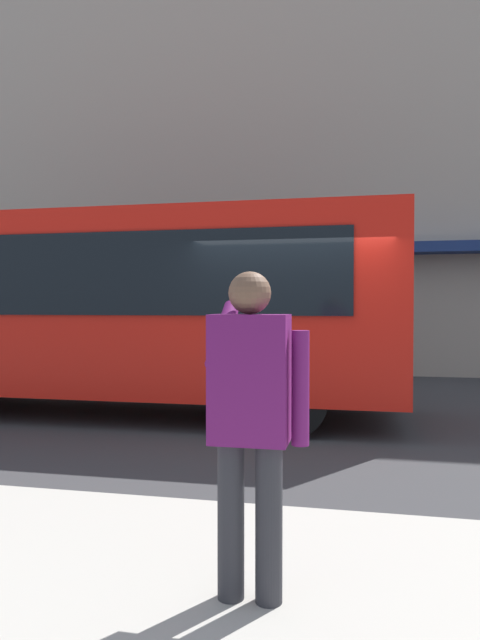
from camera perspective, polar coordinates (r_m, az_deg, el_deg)
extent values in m
plane|color=#38383A|center=(8.07, 5.66, -10.58)|extent=(60.00, 60.00, 0.00)
cube|color=#A89E8E|center=(15.29, 8.72, 17.82)|extent=(28.00, 0.80, 12.00)
cube|color=red|center=(9.26, -12.95, 1.53)|extent=(9.00, 2.50, 2.60)
cube|color=black|center=(8.15, -16.73, 4.34)|extent=(7.60, 0.06, 1.10)
cylinder|color=black|center=(9.61, 6.53, -5.62)|extent=(1.00, 0.28, 1.00)
cylinder|color=black|center=(7.45, 4.88, -7.67)|extent=(1.00, 0.28, 1.00)
cylinder|color=#2D2D33|center=(3.15, 2.86, -19.33)|extent=(0.14, 0.14, 0.82)
cylinder|color=#2D2D33|center=(3.18, -0.90, -19.09)|extent=(0.14, 0.14, 0.82)
cube|color=#6B1960|center=(2.98, 0.97, -5.79)|extent=(0.40, 0.24, 0.66)
sphere|color=brown|center=(2.96, 0.98, 2.68)|extent=(0.22, 0.22, 0.22)
cylinder|color=#6B1960|center=(2.95, 5.97, -6.67)|extent=(0.09, 0.09, 0.58)
cylinder|color=#6B1960|center=(3.16, -1.67, -1.39)|extent=(0.09, 0.48, 0.37)
cube|color=black|center=(3.27, 0.27, 2.21)|extent=(0.07, 0.01, 0.14)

